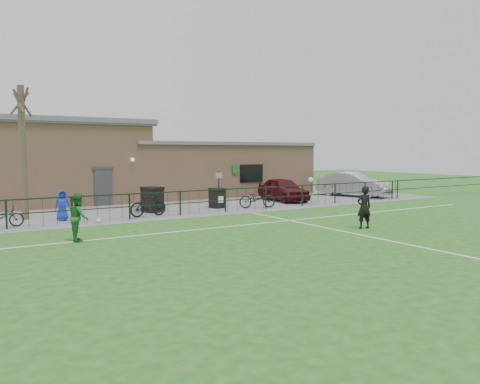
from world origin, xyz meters
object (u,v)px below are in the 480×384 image
car_maroon (283,189)px  spectator_child (62,205)px  sign_post (219,189)px  bicycle_e (257,198)px  car_silver (353,184)px  bicycle_c (1,217)px  bare_tree (23,153)px  wheelie_bin_right (217,199)px  outfield_player (79,217)px  wheelie_bin_left (152,200)px  bicycle_d (148,205)px  ball_ground (98,221)px

car_maroon → spectator_child: (-13.35, -1.55, -0.03)m
sign_post → bicycle_e: bearing=-34.1°
car_maroon → car_silver: size_ratio=0.84×
bicycle_c → bare_tree: bearing=-26.4°
bare_tree → wheelie_bin_right: 9.81m
car_maroon → outfield_player: 15.29m
spectator_child → wheelie_bin_left: bearing=14.5°
wheelie_bin_right → spectator_child: size_ratio=0.72×
car_silver → car_maroon: bearing=160.7°
sign_post → car_maroon: sign_post is taller
car_maroon → outfield_player: (-13.80, -6.58, 0.09)m
bare_tree → car_maroon: size_ratio=1.43×
wheelie_bin_left → bicycle_d: 1.56m
wheelie_bin_right → spectator_child: (-8.11, -0.52, 0.19)m
wheelie_bin_left → bicycle_d: (-0.74, -1.38, -0.04)m
bare_tree → car_silver: (20.56, 0.01, -2.16)m
car_maroon → bicycle_d: bearing=-160.8°
bare_tree → car_maroon: bare_tree is taller
wheelie_bin_right → bicycle_d: size_ratio=0.54×
bicycle_c → outfield_player: bearing=-151.5°
outfield_player → bare_tree: bearing=17.1°
bicycle_d → spectator_child: size_ratio=1.34×
bicycle_d → car_silver: bearing=-88.6°
wheelie_bin_right → outfield_player: 10.20m
bicycle_d → ball_ground: 2.75m
wheelie_bin_right → outfield_player: bearing=-150.1°
bare_tree → ball_ground: bearing=-49.1°
sign_post → spectator_child: 8.27m
car_maroon → car_silver: 5.87m
wheelie_bin_left → sign_post: size_ratio=0.60×
bicycle_e → outfield_player: 11.33m
sign_post → car_maroon: 5.21m
bicycle_c → sign_post: bearing=-79.9°
car_maroon → ball_ground: 12.60m
wheelie_bin_right → sign_post: size_ratio=0.50×
wheelie_bin_left → sign_post: 3.81m
wheelie_bin_left → wheelie_bin_right: 3.65m
spectator_child → sign_post: bearing=9.7°
bare_tree → bicycle_c: 3.40m
car_silver → bicycle_e: 9.45m
wheelie_bin_right → spectator_child: 8.13m
car_silver → outfield_player: bearing=-179.4°
spectator_child → ball_ground: spectator_child is taller
outfield_player → bicycle_e: bearing=-57.9°
bicycle_e → wheelie_bin_left: bearing=95.8°
sign_post → bicycle_c: (-10.72, -1.18, -0.56)m
sign_post → car_maroon: (5.11, 0.98, -0.28)m
bicycle_c → bicycle_e: size_ratio=0.83×
car_maroon → bicycle_e: size_ratio=2.10×
wheelie_bin_left → bicycle_c: bearing=172.0°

